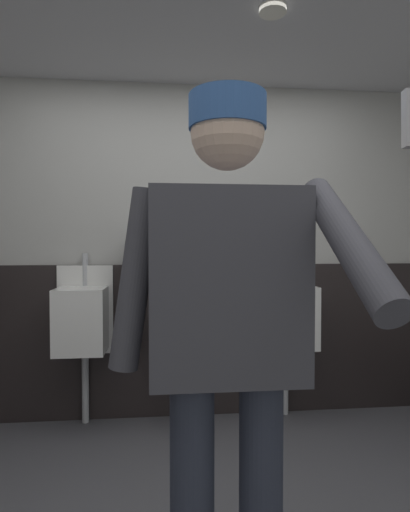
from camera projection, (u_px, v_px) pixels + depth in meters
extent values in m
cube|color=#B2B2AD|center=(187.00, 251.00, 3.13)|extent=(4.98, 0.12, 2.51)
cube|color=black|center=(188.00, 340.00, 3.08)|extent=(4.38, 0.03, 1.15)
cylinder|color=white|center=(273.00, 10.00, 2.05)|extent=(0.14, 0.14, 0.03)
cube|color=white|center=(86.00, 309.00, 2.98)|extent=(0.40, 0.05, 0.65)
cube|color=white|center=(81.00, 320.00, 2.81)|extent=(0.34, 0.30, 0.45)
cylinder|color=#B7BABF|center=(85.00, 269.00, 2.96)|extent=(0.04, 0.04, 0.24)
cylinder|color=#B7BABF|center=(85.00, 385.00, 2.95)|extent=(0.05, 0.05, 0.55)
cube|color=white|center=(187.00, 308.00, 3.05)|extent=(0.40, 0.05, 0.65)
cube|color=white|center=(189.00, 318.00, 2.89)|extent=(0.34, 0.30, 0.45)
cylinder|color=#B7BABF|center=(187.00, 269.00, 3.03)|extent=(0.04, 0.04, 0.24)
cylinder|color=#B7BABF|center=(188.00, 381.00, 3.03)|extent=(0.05, 0.05, 0.55)
cube|color=white|center=(284.00, 306.00, 3.13)|extent=(0.40, 0.05, 0.65)
cube|color=white|center=(291.00, 316.00, 2.96)|extent=(0.34, 0.30, 0.45)
cylinder|color=#B7BABF|center=(285.00, 268.00, 3.11)|extent=(0.04, 0.04, 0.24)
cylinder|color=#B7BABF|center=(285.00, 378.00, 3.10)|extent=(0.05, 0.05, 0.55)
cube|color=#4C4C51|center=(135.00, 295.00, 2.81)|extent=(0.04, 0.40, 0.90)
cube|color=#3F3F47|center=(227.00, 285.00, 1.26)|extent=(0.48, 0.24, 0.59)
cylinder|color=#3F3F47|center=(135.00, 279.00, 1.23)|extent=(0.17, 0.09, 0.56)
cylinder|color=#3F3F47|center=(347.00, 240.00, 1.06)|extent=(0.09, 0.50, 0.39)
sphere|color=beige|center=(227.00, 133.00, 1.25)|extent=(0.23, 0.23, 0.23)
cylinder|color=#335999|center=(227.00, 113.00, 1.24)|extent=(0.24, 0.24, 0.10)
cube|color=silver|center=(354.00, 241.00, 3.16)|extent=(0.10, 0.07, 0.18)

